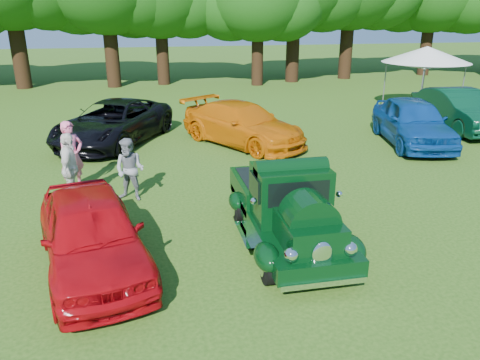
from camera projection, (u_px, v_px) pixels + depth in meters
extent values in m
plane|color=#234810|center=(241.00, 257.00, 9.60)|extent=(120.00, 120.00, 0.00)
cylinder|color=black|center=(268.00, 265.00, 8.59)|extent=(0.21, 0.71, 0.71)
cylinder|color=black|center=(349.00, 257.00, 8.89)|extent=(0.21, 0.71, 0.71)
cylinder|color=black|center=(239.00, 208.00, 11.11)|extent=(0.21, 0.71, 0.71)
cylinder|color=black|center=(303.00, 202.00, 11.41)|extent=(0.21, 0.71, 0.71)
cube|color=black|center=(287.00, 222.00, 10.02)|extent=(1.65, 4.32, 0.33)
cube|color=black|center=(308.00, 232.00, 8.69)|extent=(1.06, 1.39, 0.60)
cube|color=black|center=(290.00, 193.00, 9.66)|extent=(1.50, 1.10, 1.15)
cube|color=black|center=(299.00, 193.00, 9.11)|extent=(1.25, 0.06, 0.50)
cube|color=black|center=(271.00, 189.00, 11.14)|extent=(1.65, 1.97, 0.56)
cube|color=black|center=(272.00, 178.00, 11.05)|extent=(1.42, 1.73, 0.05)
ellipsoid|color=black|center=(267.00, 257.00, 8.52)|extent=(0.48, 0.82, 0.48)
ellipsoid|color=black|center=(352.00, 248.00, 8.84)|extent=(0.48, 0.82, 0.48)
ellipsoid|color=black|center=(236.00, 201.00, 11.04)|extent=(0.36, 0.69, 0.40)
ellipsoid|color=black|center=(305.00, 196.00, 11.36)|extent=(0.36, 0.69, 0.40)
ellipsoid|color=white|center=(322.00, 257.00, 8.07)|extent=(0.39, 0.12, 0.57)
sphere|color=white|center=(291.00, 255.00, 8.01)|extent=(0.27, 0.27, 0.27)
sphere|color=white|center=(350.00, 249.00, 8.21)|extent=(0.27, 0.27, 0.27)
cube|color=white|center=(323.00, 283.00, 8.09)|extent=(1.56, 0.11, 0.11)
cube|color=white|center=(261.00, 189.00, 12.18)|extent=(1.56, 0.11, 0.11)
imported|color=#A3070D|center=(92.00, 233.00, 8.94)|extent=(2.75, 4.76, 1.52)
imported|color=black|center=(113.00, 122.00, 17.61)|extent=(4.96, 6.28, 1.59)
imported|color=#C15C06|center=(243.00, 124.00, 17.45)|extent=(4.69, 5.64, 1.54)
imported|color=navy|center=(413.00, 121.00, 17.48)|extent=(3.02, 5.36, 1.72)
imported|color=black|center=(459.00, 110.00, 19.60)|extent=(2.08, 5.19, 1.68)
imported|color=#EA608D|center=(72.00, 156.00, 12.97)|extent=(0.85, 0.81, 1.95)
imported|color=gray|center=(130.00, 170.00, 12.23)|extent=(1.01, 0.92, 1.68)
imported|color=silver|center=(70.00, 169.00, 11.99)|extent=(0.56, 1.14, 1.88)
cube|color=silver|center=(425.00, 63.00, 22.81)|extent=(3.37, 3.37, 0.11)
cone|color=silver|center=(427.00, 54.00, 22.67)|extent=(4.94, 4.94, 0.76)
cylinder|color=slate|center=(421.00, 94.00, 21.63)|extent=(0.06, 0.06, 2.29)
cylinder|color=slate|center=(384.00, 86.00, 23.86)|extent=(0.06, 0.06, 2.29)
cylinder|color=slate|center=(462.00, 90.00, 22.58)|extent=(0.06, 0.06, 2.29)
cylinder|color=slate|center=(423.00, 83.00, 24.80)|extent=(0.06, 0.06, 2.29)
cylinder|color=black|center=(19.00, 49.00, 29.61)|extent=(0.97, 0.97, 4.87)
cylinder|color=black|center=(112.00, 52.00, 30.19)|extent=(0.89, 0.89, 4.47)
cylinder|color=black|center=(163.00, 53.00, 31.36)|extent=(0.82, 0.82, 4.09)
cylinder|color=black|center=(257.00, 56.00, 31.06)|extent=(0.77, 0.77, 3.85)
cylinder|color=black|center=(293.00, 48.00, 32.48)|extent=(0.91, 0.91, 4.55)
cylinder|color=black|center=(346.00, 46.00, 34.07)|extent=(0.93, 0.93, 4.64)
cylinder|color=black|center=(426.00, 46.00, 36.01)|extent=(0.87, 0.87, 4.33)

